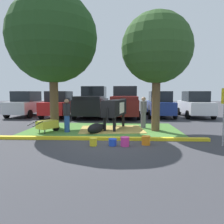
{
  "coord_description": "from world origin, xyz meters",
  "views": [
    {
      "loc": [
        0.54,
        -8.67,
        1.93
      ],
      "look_at": [
        0.01,
        2.69,
        0.9
      ],
      "focal_mm": 34.85,
      "sensor_mm": 36.0,
      "label": 1
    }
  ],
  "objects_px": {
    "person_visitor_near": "(67,115)",
    "bucket_yellow": "(93,142)",
    "cow_holstein": "(115,108)",
    "sedan_red": "(59,104)",
    "bucket_pink": "(125,141)",
    "wheelbarrow": "(48,125)",
    "shade_tree_left": "(53,38)",
    "parking_sign": "(224,105)",
    "hatchback_white": "(195,105)",
    "shade_tree_right": "(157,48)",
    "pickup_truck_maroon": "(125,103)",
    "bucket_blue": "(113,142)",
    "bucket_orange": "(146,140)",
    "sedan_silver": "(27,104)",
    "pickup_truck_black": "(93,103)",
    "sedan_blue": "(160,104)",
    "calf_lying": "(96,128)",
    "person_handler": "(143,111)"
  },
  "relations": [
    {
      "from": "pickup_truck_maroon",
      "to": "bucket_yellow",
      "type": "bearing_deg",
      "value": -97.68
    },
    {
      "from": "parking_sign",
      "to": "pickup_truck_black",
      "type": "xyz_separation_m",
      "value": [
        -5.99,
        9.23,
        -0.35
      ]
    },
    {
      "from": "sedan_silver",
      "to": "pickup_truck_maroon",
      "type": "height_order",
      "value": "pickup_truck_maroon"
    },
    {
      "from": "wheelbarrow",
      "to": "bucket_pink",
      "type": "bearing_deg",
      "value": -33.85
    },
    {
      "from": "cow_holstein",
      "to": "sedan_blue",
      "type": "distance_m",
      "value": 6.71
    },
    {
      "from": "cow_holstein",
      "to": "bucket_yellow",
      "type": "xyz_separation_m",
      "value": [
        -0.67,
        -3.69,
        -0.96
      ]
    },
    {
      "from": "bucket_blue",
      "to": "pickup_truck_maroon",
      "type": "height_order",
      "value": "pickup_truck_maroon"
    },
    {
      "from": "bucket_blue",
      "to": "pickup_truck_maroon",
      "type": "xyz_separation_m",
      "value": [
        0.56,
        9.27,
        0.98
      ]
    },
    {
      "from": "cow_holstein",
      "to": "bucket_pink",
      "type": "distance_m",
      "value": 3.83
    },
    {
      "from": "parking_sign",
      "to": "bucket_pink",
      "type": "bearing_deg",
      "value": -176.83
    },
    {
      "from": "person_handler",
      "to": "hatchback_white",
      "type": "bearing_deg",
      "value": 50.82
    },
    {
      "from": "bucket_yellow",
      "to": "pickup_truck_maroon",
      "type": "bearing_deg",
      "value": 82.32
    },
    {
      "from": "bucket_pink",
      "to": "shade_tree_left",
      "type": "bearing_deg",
      "value": 134.36
    },
    {
      "from": "sedan_silver",
      "to": "sedan_red",
      "type": "bearing_deg",
      "value": -8.66
    },
    {
      "from": "cow_holstein",
      "to": "calf_lying",
      "type": "relative_size",
      "value": 2.37
    },
    {
      "from": "calf_lying",
      "to": "wheelbarrow",
      "type": "distance_m",
      "value": 2.35
    },
    {
      "from": "bucket_blue",
      "to": "bucket_pink",
      "type": "distance_m",
      "value": 0.45
    },
    {
      "from": "bucket_yellow",
      "to": "pickup_truck_maroon",
      "type": "xyz_separation_m",
      "value": [
        1.26,
        9.32,
        0.96
      ]
    },
    {
      "from": "pickup_truck_black",
      "to": "hatchback_white",
      "type": "height_order",
      "value": "pickup_truck_black"
    },
    {
      "from": "bucket_blue",
      "to": "hatchback_white",
      "type": "relative_size",
      "value": 0.07
    },
    {
      "from": "wheelbarrow",
      "to": "pickup_truck_maroon",
      "type": "relative_size",
      "value": 0.27
    },
    {
      "from": "shade_tree_right",
      "to": "bucket_blue",
      "type": "xyz_separation_m",
      "value": [
        -2.01,
        -3.11,
        -3.92
      ]
    },
    {
      "from": "bucket_blue",
      "to": "sedan_blue",
      "type": "relative_size",
      "value": 0.07
    },
    {
      "from": "bucket_blue",
      "to": "bucket_orange",
      "type": "relative_size",
      "value": 0.92
    },
    {
      "from": "bucket_orange",
      "to": "sedan_blue",
      "type": "height_order",
      "value": "sedan_blue"
    },
    {
      "from": "person_visitor_near",
      "to": "pickup_truck_black",
      "type": "relative_size",
      "value": 0.3
    },
    {
      "from": "bucket_pink",
      "to": "parking_sign",
      "type": "bearing_deg",
      "value": 3.17
    },
    {
      "from": "pickup_truck_black",
      "to": "sedan_silver",
      "type": "bearing_deg",
      "value": 178.6
    },
    {
      "from": "shade_tree_left",
      "to": "parking_sign",
      "type": "xyz_separation_m",
      "value": [
        7.31,
        -3.67,
        -3.3
      ]
    },
    {
      "from": "sedan_silver",
      "to": "sedan_red",
      "type": "height_order",
      "value": "same"
    },
    {
      "from": "bucket_blue",
      "to": "sedan_red",
      "type": "distance_m",
      "value": 10.22
    },
    {
      "from": "hatchback_white",
      "to": "shade_tree_right",
      "type": "bearing_deg",
      "value": -122.2
    },
    {
      "from": "calf_lying",
      "to": "pickup_truck_maroon",
      "type": "xyz_separation_m",
      "value": [
        1.44,
        6.93,
        0.88
      ]
    },
    {
      "from": "person_visitor_near",
      "to": "bucket_yellow",
      "type": "relative_size",
      "value": 5.57
    },
    {
      "from": "person_visitor_near",
      "to": "parking_sign",
      "type": "xyz_separation_m",
      "value": [
        6.29,
        -2.37,
        0.6
      ]
    },
    {
      "from": "hatchback_white",
      "to": "person_visitor_near",
      "type": "bearing_deg",
      "value": -140.08
    },
    {
      "from": "sedan_silver",
      "to": "sedan_red",
      "type": "relative_size",
      "value": 1.0
    },
    {
      "from": "bucket_pink",
      "to": "wheelbarrow",
      "type": "bearing_deg",
      "value": 146.15
    },
    {
      "from": "pickup_truck_maroon",
      "to": "hatchback_white",
      "type": "height_order",
      "value": "pickup_truck_maroon"
    },
    {
      "from": "shade_tree_right",
      "to": "shade_tree_left",
      "type": "bearing_deg",
      "value": 172.42
    },
    {
      "from": "bucket_yellow",
      "to": "pickup_truck_black",
      "type": "distance_m",
      "value": 9.58
    },
    {
      "from": "bucket_yellow",
      "to": "bucket_blue",
      "type": "xyz_separation_m",
      "value": [
        0.7,
        0.05,
        -0.02
      ]
    },
    {
      "from": "calf_lying",
      "to": "parking_sign",
      "type": "height_order",
      "value": "parking_sign"
    },
    {
      "from": "cow_holstein",
      "to": "sedan_red",
      "type": "distance_m",
      "value": 7.11
    },
    {
      "from": "bucket_blue",
      "to": "person_visitor_near",
      "type": "bearing_deg",
      "value": 132.6
    },
    {
      "from": "person_visitor_near",
      "to": "bucket_blue",
      "type": "xyz_separation_m",
      "value": [
        2.31,
        -2.52,
        -0.73
      ]
    },
    {
      "from": "person_visitor_near",
      "to": "bucket_orange",
      "type": "distance_m",
      "value": 4.29
    },
    {
      "from": "shade_tree_right",
      "to": "sedan_red",
      "type": "height_order",
      "value": "shade_tree_right"
    },
    {
      "from": "shade_tree_right",
      "to": "bucket_pink",
      "type": "xyz_separation_m",
      "value": [
        -1.56,
        -3.15,
        -3.89
      ]
    },
    {
      "from": "shade_tree_left",
      "to": "parking_sign",
      "type": "relative_size",
      "value": 3.44
    }
  ]
}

